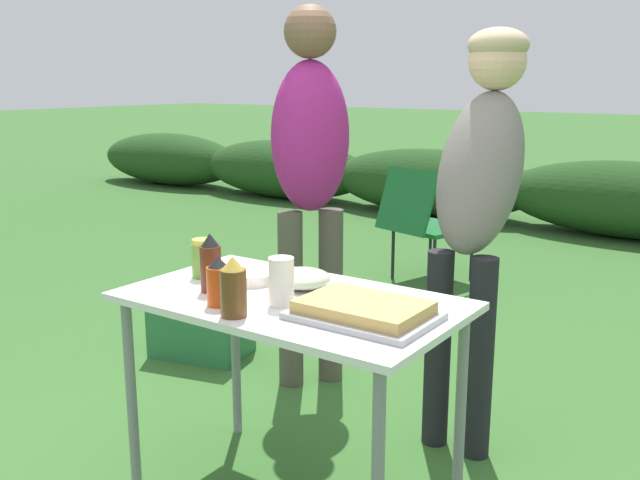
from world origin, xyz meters
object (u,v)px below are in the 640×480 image
(mixing_bowl, at_px, (302,278))
(bbq_sauce_bottle, at_px, (211,264))
(beer_bottle, at_px, (233,288))
(cooler_box, at_px, (201,324))
(paper_cup_stack, at_px, (281,282))
(standing_person_in_gray_fleece, at_px, (479,185))
(camp_chair_green_behind_table, at_px, (423,219))
(folding_table, at_px, (291,320))
(relish_jar, at_px, (203,259))
(food_tray, at_px, (364,311))
(standing_person_in_dark_puffer, at_px, (310,162))
(plate_stack, at_px, (250,276))
(hot_sauce_bottle, at_px, (219,282))

(mixing_bowl, distance_m, bbq_sauce_bottle, 0.31)
(beer_bottle, xyz_separation_m, cooler_box, (-1.18, 1.06, -0.66))
(paper_cup_stack, xyz_separation_m, standing_person_in_gray_fleece, (0.28, 0.86, 0.23))
(mixing_bowl, xyz_separation_m, camp_chair_green_behind_table, (-0.84, 2.60, -0.30))
(folding_table, bearing_deg, standing_person_in_gray_fleece, 68.41)
(standing_person_in_gray_fleece, relative_size, cooler_box, 2.99)
(relish_jar, height_order, beer_bottle, beer_bottle)
(mixing_bowl, height_order, beer_bottle, beer_bottle)
(food_tray, height_order, standing_person_in_dark_puffer, standing_person_in_dark_puffer)
(plate_stack, relative_size, camp_chair_green_behind_table, 0.25)
(bbq_sauce_bottle, bearing_deg, paper_cup_stack, 2.57)
(bbq_sauce_bottle, distance_m, cooler_box, 1.47)
(hot_sauce_bottle, relative_size, standing_person_in_gray_fleece, 0.10)
(food_tray, xyz_separation_m, cooler_box, (-1.52, 0.86, -0.60))
(paper_cup_stack, height_order, bbq_sauce_bottle, bbq_sauce_bottle)
(camp_chair_green_behind_table, bearing_deg, standing_person_in_dark_puffer, -63.22)
(mixing_bowl, relative_size, hot_sauce_bottle, 1.23)
(standing_person_in_gray_fleece, distance_m, camp_chair_green_behind_table, 2.34)
(bbq_sauce_bottle, height_order, standing_person_in_dark_puffer, standing_person_in_dark_puffer)
(plate_stack, distance_m, cooler_box, 1.36)
(food_tray, relative_size, beer_bottle, 2.23)
(mixing_bowl, xyz_separation_m, standing_person_in_gray_fleece, (0.35, 0.67, 0.27))
(relish_jar, distance_m, camp_chair_green_behind_table, 2.76)
(mixing_bowl, height_order, standing_person_in_gray_fleece, standing_person_in_gray_fleece)
(mixing_bowl, distance_m, camp_chair_green_behind_table, 2.75)
(folding_table, height_order, mixing_bowl, mixing_bowl)
(relish_jar, height_order, bbq_sauce_bottle, bbq_sauce_bottle)
(standing_person_in_gray_fleece, bearing_deg, standing_person_in_dark_puffer, 174.70)
(folding_table, xyz_separation_m, mixing_bowl, (-0.04, 0.11, 0.11))
(food_tray, xyz_separation_m, mixing_bowl, (-0.34, 0.16, 0.01))
(folding_table, height_order, beer_bottle, beer_bottle)
(food_tray, bearing_deg, folding_table, 170.97)
(paper_cup_stack, height_order, beer_bottle, beer_bottle)
(beer_bottle, distance_m, cooler_box, 1.72)
(standing_person_in_gray_fleece, relative_size, standing_person_in_dark_puffer, 0.93)
(camp_chair_green_behind_table, height_order, cooler_box, camp_chair_green_behind_table)
(folding_table, xyz_separation_m, camp_chair_green_behind_table, (-0.88, 2.71, -0.20))
(mixing_bowl, distance_m, relish_jar, 0.38)
(relish_jar, xyz_separation_m, standing_person_in_gray_fleece, (0.72, 0.76, 0.23))
(standing_person_in_dark_puffer, relative_size, cooler_box, 3.23)
(camp_chair_green_behind_table, bearing_deg, bbq_sauce_bottle, -61.34)
(standing_person_in_dark_puffer, bearing_deg, mixing_bowl, -109.62)
(folding_table, relative_size, standing_person_in_gray_fleece, 0.68)
(folding_table, bearing_deg, cooler_box, 146.21)
(food_tray, bearing_deg, bbq_sauce_bottle, -175.37)
(hot_sauce_bottle, bearing_deg, relish_jar, 142.03)
(folding_table, height_order, paper_cup_stack, paper_cup_stack)
(mixing_bowl, relative_size, cooler_box, 0.36)
(folding_table, xyz_separation_m, cooler_box, (-1.21, 0.81, -0.49))
(paper_cup_stack, distance_m, cooler_box, 1.66)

